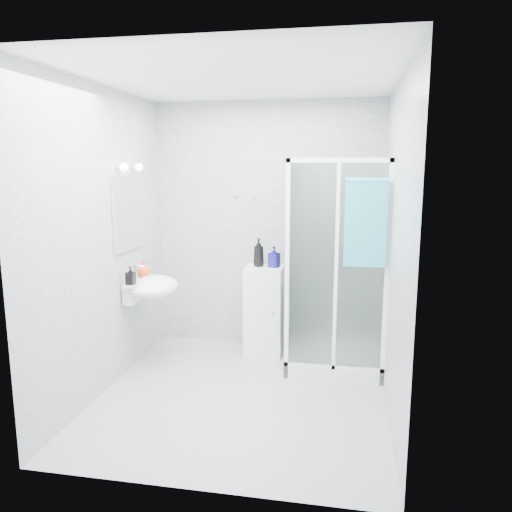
% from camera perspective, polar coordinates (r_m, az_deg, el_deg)
% --- Properties ---
extents(room, '(2.40, 2.60, 2.60)m').
position_cam_1_polar(room, '(4.04, -1.60, 1.25)').
color(room, silver).
rests_on(room, ground).
extents(shower_enclosure, '(0.90, 0.95, 2.00)m').
position_cam_1_polar(shower_enclosure, '(4.90, 8.10, -7.49)').
color(shower_enclosure, white).
rests_on(shower_enclosure, ground).
extents(wall_basin, '(0.46, 0.56, 0.35)m').
position_cam_1_polar(wall_basin, '(4.85, -11.91, -3.50)').
color(wall_basin, white).
rests_on(wall_basin, ground).
extents(mirror, '(0.02, 0.60, 0.70)m').
position_cam_1_polar(mirror, '(4.82, -14.42, 4.79)').
color(mirror, white).
rests_on(mirror, room).
extents(vanity_lights, '(0.10, 0.40, 0.08)m').
position_cam_1_polar(vanity_lights, '(4.78, -14.10, 9.80)').
color(vanity_lights, silver).
rests_on(vanity_lights, room).
extents(wall_hooks, '(0.23, 0.06, 0.03)m').
position_cam_1_polar(wall_hooks, '(5.28, -1.42, 6.86)').
color(wall_hooks, silver).
rests_on(wall_hooks, room).
extents(storage_cabinet, '(0.39, 0.41, 0.92)m').
position_cam_1_polar(storage_cabinet, '(5.19, 0.93, -6.22)').
color(storage_cabinet, white).
rests_on(storage_cabinet, ground).
extents(hand_towel, '(0.35, 0.05, 0.75)m').
position_cam_1_polar(hand_towel, '(4.29, 12.42, 3.95)').
color(hand_towel, '#30A1B6').
rests_on(hand_towel, shower_enclosure).
extents(shampoo_bottle_a, '(0.15, 0.15, 0.29)m').
position_cam_1_polar(shampoo_bottle_a, '(5.08, 0.31, 0.41)').
color(shampoo_bottle_a, black).
rests_on(shampoo_bottle_a, storage_cabinet).
extents(shampoo_bottle_b, '(0.12, 0.12, 0.21)m').
position_cam_1_polar(shampoo_bottle_b, '(5.06, 2.08, -0.09)').
color(shampoo_bottle_b, '#120F5A').
rests_on(shampoo_bottle_b, storage_cabinet).
extents(soap_dispenser_orange, '(0.14, 0.14, 0.16)m').
position_cam_1_polar(soap_dispenser_orange, '(4.99, -12.69, -1.41)').
color(soap_dispenser_orange, '#E9481B').
rests_on(soap_dispenser_orange, wall_basin).
extents(soap_dispenser_black, '(0.08, 0.08, 0.17)m').
position_cam_1_polar(soap_dispenser_black, '(4.70, -14.14, -2.18)').
color(soap_dispenser_black, black).
rests_on(soap_dispenser_black, wall_basin).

